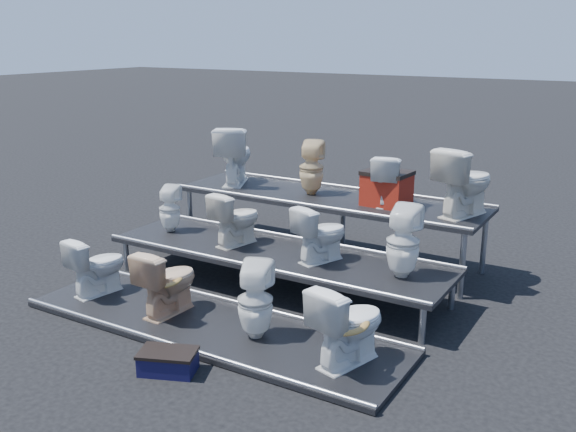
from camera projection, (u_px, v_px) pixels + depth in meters
The scene contains 18 objects.
ground at pixel (277, 288), 7.71m from camera, with size 80.00×80.00×0.00m, color black.
tier_front at pixel (211, 326), 6.63m from camera, with size 4.20×1.20×0.06m, color black.
tier_mid at pixel (277, 270), 7.65m from camera, with size 4.20×1.20×0.46m, color black.
tier_back at pixel (327, 227), 8.67m from camera, with size 4.20×1.20×0.86m, color black.
toilet_0 at pixel (97, 265), 7.32m from camera, with size 0.38×0.66×0.68m, color white.
toilet_1 at pixel (168, 281), 6.80m from camera, with size 0.40×0.71×0.72m, color #D6AD84.
toilet_2 at pixel (255, 300), 6.24m from camera, with size 0.35×0.36×0.77m, color white.
toilet_3 at pixel (348, 323), 5.74m from camera, with size 0.43×0.75×0.77m, color white.
toilet_4 at pixel (170, 209), 8.31m from camera, with size 0.27×0.28×0.61m, color white.
toilet_5 at pixel (236, 218), 7.78m from camera, with size 0.37×0.65×0.66m, color white.
toilet_6 at pixel (321, 233), 7.21m from camera, with size 0.36×0.64×0.65m, color white.
toilet_7 at pixel (403, 242), 6.71m from camera, with size 0.35×0.36×0.78m, color white.
toilet_8 at pixel (234, 155), 9.18m from camera, with size 0.47×0.82×0.84m, color white.
toilet_9 at pixel (312, 168), 8.58m from camera, with size 0.33×0.33×0.72m, color beige.
toilet_10 at pixel (389, 180), 8.04m from camera, with size 0.36×0.63×0.65m, color white.
toilet_11 at pixel (465, 182), 7.54m from camera, with size 0.46×0.81×0.82m, color white.
red_crate at pixel (387, 190), 8.05m from camera, with size 0.54×0.44×0.39m, color maroon.
step_stool at pixel (168, 363), 5.77m from camera, with size 0.49×0.30×0.18m, color black.
Camera 1 is at (3.80, -6.09, 2.94)m, focal length 40.00 mm.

